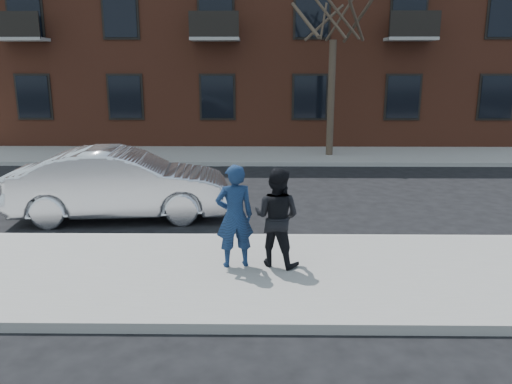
{
  "coord_description": "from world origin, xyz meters",
  "views": [
    {
      "loc": [
        1.95,
        -7.82,
        3.36
      ],
      "look_at": [
        1.84,
        0.4,
        1.31
      ],
      "focal_mm": 35.0,
      "sensor_mm": 36.0,
      "label": 1
    }
  ],
  "objects_px": {
    "street_tree": "(334,5)",
    "man_peacoat": "(277,217)",
    "man_hoodie": "(235,216)",
    "silver_sedan": "(122,184)"
  },
  "relations": [
    {
      "from": "man_hoodie",
      "to": "man_peacoat",
      "type": "xyz_separation_m",
      "value": [
        0.69,
        0.07,
        -0.04
      ]
    },
    {
      "from": "silver_sedan",
      "to": "man_peacoat",
      "type": "bearing_deg",
      "value": -138.28
    },
    {
      "from": "street_tree",
      "to": "man_peacoat",
      "type": "relative_size",
      "value": 4.13
    },
    {
      "from": "silver_sedan",
      "to": "man_peacoat",
      "type": "relative_size",
      "value": 2.94
    },
    {
      "from": "man_hoodie",
      "to": "street_tree",
      "type": "bearing_deg",
      "value": -118.82
    },
    {
      "from": "street_tree",
      "to": "man_hoodie",
      "type": "distance_m",
      "value": 12.29
    },
    {
      "from": "silver_sedan",
      "to": "man_hoodie",
      "type": "relative_size",
      "value": 2.81
    },
    {
      "from": "man_hoodie",
      "to": "man_peacoat",
      "type": "distance_m",
      "value": 0.69
    },
    {
      "from": "street_tree",
      "to": "man_peacoat",
      "type": "bearing_deg",
      "value": -101.9
    },
    {
      "from": "silver_sedan",
      "to": "street_tree",
      "type": "bearing_deg",
      "value": -42.08
    }
  ]
}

